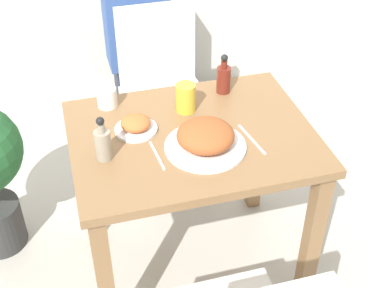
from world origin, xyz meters
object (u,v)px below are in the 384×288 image
object	(u,v)px
drink_cup	(107,97)
condiment_bottle	(224,78)
juice_glass	(186,98)
side_plate	(136,125)
sauce_bottle	(103,143)
chair_far	(162,85)
food_plate	(205,138)
person_figure	(137,40)

from	to	relation	value
drink_cup	condiment_bottle	size ratio (longest dim) A/B	0.47
juice_glass	drink_cup	bearing A→B (deg)	158.74
side_plate	drink_cup	bearing A→B (deg)	111.31
sauce_bottle	condiment_bottle	bearing A→B (deg)	29.70
chair_far	sauce_bottle	xyz separation A→B (m)	(-0.39, -0.81, 0.30)
food_plate	side_plate	size ratio (longest dim) A/B	1.83
side_plate	person_figure	distance (m)	1.09
drink_cup	condiment_bottle	xyz separation A→B (m)	(0.48, -0.02, 0.03)
food_plate	side_plate	world-z (taller)	food_plate
chair_far	side_plate	world-z (taller)	chair_far
sauce_bottle	side_plate	bearing A→B (deg)	43.58
person_figure	juice_glass	bearing A→B (deg)	-88.79
condiment_bottle	side_plate	bearing A→B (deg)	-156.23
food_plate	juice_glass	distance (m)	0.26
food_plate	sauce_bottle	xyz separation A→B (m)	(-0.36, 0.04, 0.02)
sauce_bottle	food_plate	bearing A→B (deg)	-6.42
side_plate	chair_far	bearing A→B (deg)	69.84
drink_cup	person_figure	distance (m)	0.92
side_plate	sauce_bottle	size ratio (longest dim) A/B	0.94
drink_cup	sauce_bottle	world-z (taller)	sauce_bottle
chair_far	person_figure	bearing A→B (deg)	97.97
drink_cup	person_figure	xyz separation A→B (m)	(0.27, 0.86, -0.20)
food_plate	juice_glass	world-z (taller)	juice_glass
chair_far	side_plate	xyz separation A→B (m)	(-0.25, -0.68, 0.26)
chair_far	condiment_bottle	world-z (taller)	condiment_bottle
drink_cup	condiment_bottle	distance (m)	0.48
drink_cup	sauce_bottle	xyz separation A→B (m)	(-0.06, -0.33, 0.03)
food_plate	condiment_bottle	distance (m)	0.39
juice_glass	sauce_bottle	size ratio (longest dim) A/B	0.67
chair_far	food_plate	distance (m)	0.89
juice_glass	sauce_bottle	distance (m)	0.41
condiment_bottle	sauce_bottle	bearing A→B (deg)	-150.30
drink_cup	condiment_bottle	bearing A→B (deg)	-2.62
drink_cup	juice_glass	xyz separation A→B (m)	(0.29, -0.11, 0.02)
drink_cup	side_plate	bearing A→B (deg)	-68.69
drink_cup	juice_glass	distance (m)	0.32
person_figure	condiment_bottle	bearing A→B (deg)	-76.75
food_plate	person_figure	xyz separation A→B (m)	(-0.03, 1.23, -0.20)
side_plate	sauce_bottle	distance (m)	0.19
chair_far	food_plate	size ratio (longest dim) A/B	3.01
chair_far	side_plate	distance (m)	0.77
condiment_bottle	food_plate	bearing A→B (deg)	-117.53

